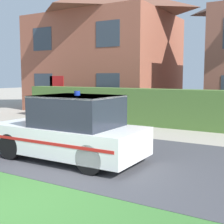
{
  "coord_description": "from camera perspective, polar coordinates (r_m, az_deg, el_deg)",
  "views": [
    {
      "loc": [
        4.01,
        -3.21,
        2.1
      ],
      "look_at": [
        -0.64,
        4.54,
        1.05
      ],
      "focal_mm": 50.0,
      "sensor_mm": 36.0,
      "label": 1
    }
  ],
  "objects": [
    {
      "name": "ground_plane",
      "position": [
        5.55,
        -19.57,
        -15.99
      ],
      "size": [
        80.0,
        80.0,
        0.0
      ],
      "primitive_type": "plane",
      "color": "#A89E8E"
    },
    {
      "name": "garden_hedge",
      "position": [
        13.15,
        8.81,
        0.78
      ],
      "size": [
        13.95,
        0.77,
        1.56
      ],
      "primitive_type": "cube",
      "color": "#4C7233",
      "rests_on": "ground"
    },
    {
      "name": "road_strip",
      "position": [
        8.29,
        0.95,
        -8.01
      ],
      "size": [
        28.0,
        5.03,
        0.01
      ],
      "primitive_type": "cube",
      "color": "#424247",
      "rests_on": "ground"
    },
    {
      "name": "police_car",
      "position": [
        7.85,
        -7.54,
        -3.25
      ],
      "size": [
        3.92,
        1.76,
        1.73
      ],
      "rotation": [
        0.0,
        0.0,
        3.15
      ],
      "color": "black",
      "rests_on": "road_strip"
    },
    {
      "name": "house_left",
      "position": [
        19.91,
        -1.33,
        11.72
      ],
      "size": [
        8.42,
        6.76,
        7.6
      ],
      "color": "#93513D",
      "rests_on": "ground"
    },
    {
      "name": "lawn_verge",
      "position": [
        5.78,
        -16.49,
        -14.9
      ],
      "size": [
        28.0,
        1.65,
        0.01
      ],
      "primitive_type": "cube",
      "color": "#3D7533",
      "rests_on": "ground"
    }
  ]
}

